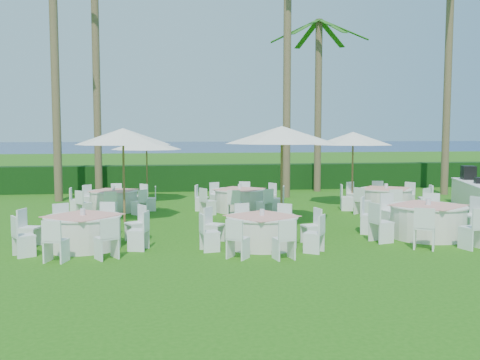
# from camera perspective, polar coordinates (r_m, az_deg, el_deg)

# --- Properties ---
(ground) EXTENTS (120.00, 120.00, 0.00)m
(ground) POSITION_cam_1_polar(r_m,az_deg,el_deg) (13.53, 3.39, -6.39)
(ground) COLOR #215F10
(ground) RESTS_ON ground
(hedge) EXTENTS (34.00, 1.00, 1.20)m
(hedge) POSITION_cam_1_polar(r_m,az_deg,el_deg) (25.19, -2.68, 0.28)
(hedge) COLOR black
(hedge) RESTS_ON ground
(ocean) EXTENTS (260.00, 260.00, 0.00)m
(ocean) POSITION_cam_1_polar(r_m,az_deg,el_deg) (115.00, -8.00, 3.62)
(ocean) COLOR #061A44
(ocean) RESTS_ON ground
(banquet_table_a) EXTENTS (3.05, 3.05, 0.94)m
(banquet_table_a) POSITION_cam_1_polar(r_m,az_deg,el_deg) (12.99, -16.38, -5.24)
(banquet_table_a) COLOR silver
(banquet_table_a) RESTS_ON ground
(banquet_table_b) EXTENTS (2.97, 2.97, 0.90)m
(banquet_table_b) POSITION_cam_1_polar(r_m,az_deg,el_deg) (12.61, 2.36, -5.41)
(banquet_table_b) COLOR silver
(banquet_table_b) RESTS_ON ground
(banquet_table_c) EXTENTS (3.38, 3.38, 1.01)m
(banquet_table_c) POSITION_cam_1_polar(r_m,az_deg,el_deg) (14.53, 19.40, -4.09)
(banquet_table_c) COLOR silver
(banquet_table_c) RESTS_ON ground
(banquet_table_d) EXTENTS (2.87, 2.87, 0.88)m
(banquet_table_d) POSITION_cam_1_polar(r_m,az_deg,el_deg) (18.80, -13.32, -2.13)
(banquet_table_d) COLOR silver
(banquet_table_d) RESTS_ON ground
(banquet_table_e) EXTENTS (3.04, 3.04, 0.93)m
(banquet_table_e) POSITION_cam_1_polar(r_m,az_deg,el_deg) (18.33, -0.04, -2.09)
(banquet_table_e) COLOR silver
(banquet_table_e) RESTS_ON ground
(banquet_table_f) EXTENTS (3.10, 3.10, 0.94)m
(banquet_table_f) POSITION_cam_1_polar(r_m,az_deg,el_deg) (19.15, 15.29, -1.96)
(banquet_table_f) COLOR silver
(banquet_table_f) RESTS_ON ground
(umbrella_a) EXTENTS (2.81, 2.81, 2.82)m
(umbrella_a) POSITION_cam_1_polar(r_m,az_deg,el_deg) (16.29, -12.37, 4.55)
(umbrella_a) COLOR brown
(umbrella_a) RESTS_ON ground
(umbrella_b) EXTENTS (3.26, 3.26, 2.88)m
(umbrella_b) POSITION_cam_1_polar(r_m,az_deg,el_deg) (15.29, 4.49, 4.82)
(umbrella_b) COLOR brown
(umbrella_b) RESTS_ON ground
(umbrella_c) EXTENTS (2.70, 2.70, 2.48)m
(umbrella_c) POSITION_cam_1_polar(r_m,az_deg,el_deg) (21.00, -9.94, 3.80)
(umbrella_c) COLOR brown
(umbrella_c) RESTS_ON ground
(umbrella_d) EXTENTS (2.94, 2.94, 2.72)m
(umbrella_d) POSITION_cam_1_polar(r_m,az_deg,el_deg) (19.94, 11.97, 4.35)
(umbrella_d) COLOR brown
(umbrella_d) RESTS_ON ground
(buffet_table) EXTENTS (2.15, 4.16, 1.46)m
(buffet_table) POSITION_cam_1_polar(r_m,az_deg,el_deg) (20.61, 23.89, -1.44)
(buffet_table) COLOR silver
(buffet_table) RESTS_ON ground
(palm_a) EXTENTS (4.24, 4.38, 10.63)m
(palm_a) POSITION_cam_1_polar(r_m,az_deg,el_deg) (22.35, -19.17, 12.75)
(palm_a) COLOR brown
(palm_a) RESTS_ON ground
(palm_b) EXTENTS (4.39, 4.19, 9.96)m
(palm_b) POSITION_cam_1_polar(r_m,az_deg,el_deg) (24.02, -15.09, 11.48)
(palm_b) COLOR brown
(palm_b) RESTS_ON ground
(palm_c) EXTENTS (4.23, 4.38, 11.22)m
(palm_c) POSITION_cam_1_polar(r_m,az_deg,el_deg) (22.61, 5.06, 13.68)
(palm_c) COLOR brown
(palm_c) RESTS_ON ground
(palm_d) EXTENTS (4.26, 4.37, 7.81)m
(palm_d) POSITION_cam_1_polar(r_m,az_deg,el_deg) (24.89, 8.34, 8.81)
(palm_d) COLOR brown
(palm_d) RESTS_ON ground
(palm_e) EXTENTS (4.38, 4.23, 9.91)m
(palm_e) POSITION_cam_1_polar(r_m,az_deg,el_deg) (25.10, 21.31, 10.96)
(palm_e) COLOR brown
(palm_e) RESTS_ON ground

